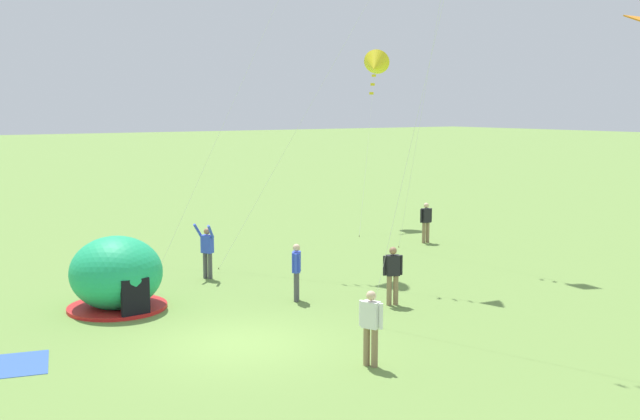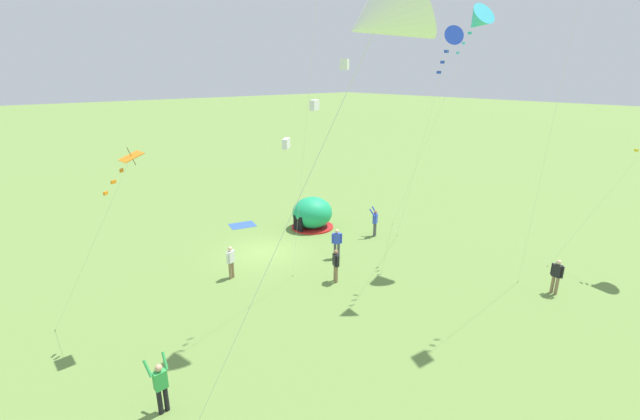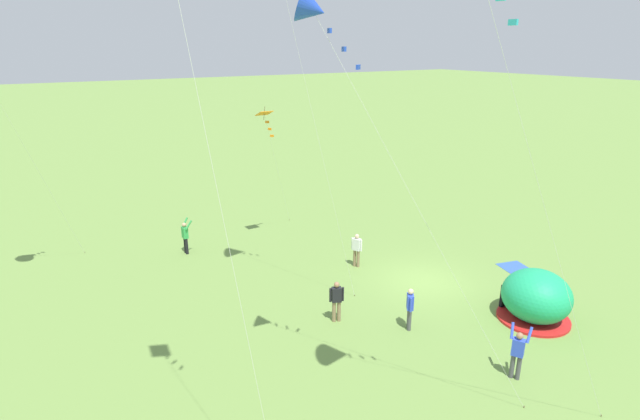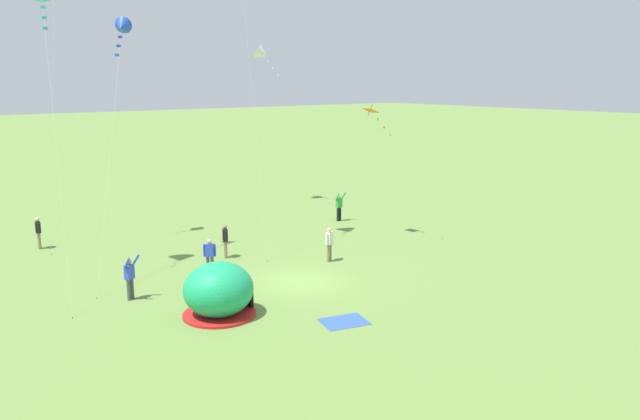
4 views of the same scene
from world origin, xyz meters
The scene contains 10 objects.
ground_plane centered at (0.00, 0.00, 0.00)m, with size 300.00×300.00×0.00m, color olive.
popup_tent centered at (-4.78, -1.42, 1.00)m, with size 2.81×2.81×2.10m.
picnic_blanket centered at (-1.40, -4.84, 0.01)m, with size 1.70×1.30×0.01m, color #3359A5.
person_near_tent centered at (3.05, 1.71, 0.96)m, with size 0.55×0.38×1.72m.
person_far_back centered at (-2.69, 3.33, 0.96)m, with size 0.49×0.42×1.72m.
person_center_field centered at (9.11, 8.38, 1.00)m, with size 0.68×0.49×1.89m.
person_watching_sky centered at (-0.73, 5.40, 0.96)m, with size 0.37×0.55×1.72m.
person_flying_kite centered at (-6.83, 2.37, 1.00)m, with size 0.72×0.65×1.89m.
kite_orange centered at (8.03, 4.00, 6.85)m, with size 3.38×3.31×7.53m.
kite_blue centered at (-4.21, 8.54, 11.32)m, with size 4.33×5.84×11.83m.
Camera 3 is at (-15.29, 15.18, 10.53)m, focal length 28.00 mm.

